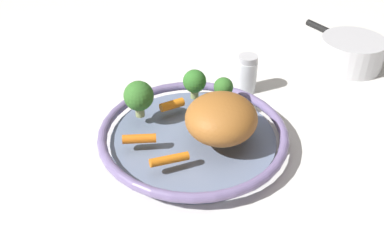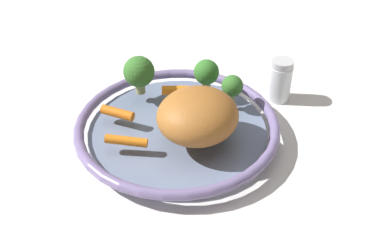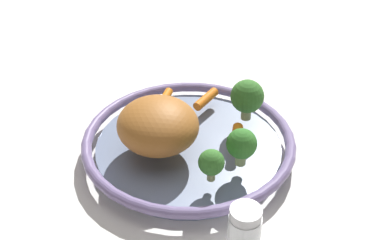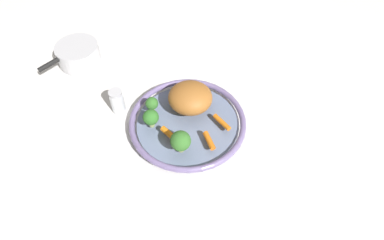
{
  "view_description": "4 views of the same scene",
  "coord_description": "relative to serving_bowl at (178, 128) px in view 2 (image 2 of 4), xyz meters",
  "views": [
    {
      "loc": [
        0.25,
        -0.61,
        0.53
      ],
      "look_at": [
        0.01,
        -0.02,
        0.07
      ],
      "focal_mm": 41.59,
      "sensor_mm": 36.0,
      "label": 1
    },
    {
      "loc": [
        0.47,
        -0.36,
        0.49
      ],
      "look_at": [
        0.03,
        0.01,
        0.05
      ],
      "focal_mm": 40.79,
      "sensor_mm": 36.0,
      "label": 2
    },
    {
      "loc": [
        0.3,
        0.6,
        0.54
      ],
      "look_at": [
        -0.01,
        0.0,
        0.07
      ],
      "focal_mm": 47.67,
      "sensor_mm": 36.0,
      "label": 3
    },
    {
      "loc": [
        -0.61,
        -0.11,
        0.81
      ],
      "look_at": [
        -0.02,
        -0.02,
        0.06
      ],
      "focal_mm": 31.08,
      "sensor_mm": 36.0,
      "label": 4
    }
  ],
  "objects": [
    {
      "name": "broccoli_floret_large",
      "position": [
        -0.04,
        0.1,
        0.05
      ],
      "size": [
        0.05,
        0.05,
        0.06
      ],
      "color": "#97A966",
      "rests_on": "serving_bowl"
    },
    {
      "name": "serving_bowl",
      "position": [
        0.0,
        0.0,
        0.0
      ],
      "size": [
        0.35,
        0.35,
        0.04
      ],
      "color": "slate",
      "rests_on": "ground_plane"
    },
    {
      "name": "salt_shaker",
      "position": [
        0.03,
        0.23,
        0.02
      ],
      "size": [
        0.04,
        0.04,
        0.09
      ],
      "color": "silver",
      "rests_on": "ground_plane"
    },
    {
      "name": "roast_chicken_piece",
      "position": [
        0.05,
        -0.0,
        0.06
      ],
      "size": [
        0.13,
        0.14,
        0.08
      ],
      "primitive_type": "ellipsoid",
      "rotation": [
        0.0,
        0.0,
        1.62
      ],
      "color": "#A66429",
      "rests_on": "serving_bowl"
    },
    {
      "name": "ground_plane",
      "position": [
        0.0,
        0.0,
        -0.02
      ],
      "size": [
        2.35,
        2.35,
        0.0
      ],
      "primitive_type": "plane",
      "color": "silver"
    },
    {
      "name": "broccoli_floret_mid",
      "position": [
        -0.11,
        0.0,
        0.06
      ],
      "size": [
        0.06,
        0.06,
        0.07
      ],
      "color": "#9AA666",
      "rests_on": "serving_bowl"
    },
    {
      "name": "baby_carrot_near_rim",
      "position": [
        -0.07,
        -0.07,
        0.03
      ],
      "size": [
        0.06,
        0.04,
        0.02
      ],
      "primitive_type": "cylinder",
      "rotation": [
        1.6,
        0.0,
        2.07
      ],
      "color": "orange",
      "rests_on": "serving_bowl"
    },
    {
      "name": "baby_carrot_back",
      "position": [
        -0.06,
        0.05,
        0.03
      ],
      "size": [
        0.04,
        0.05,
        0.02
      ],
      "primitive_type": "cylinder",
      "rotation": [
        1.6,
        0.0,
        2.5
      ],
      "color": "orange",
      "rests_on": "serving_bowl"
    },
    {
      "name": "baby_carrot_right",
      "position": [
        0.0,
        -0.1,
        0.03
      ],
      "size": [
        0.06,
        0.06,
        0.02
      ],
      "primitive_type": "cylinder",
      "rotation": [
        1.5,
        0.0,
        5.5
      ],
      "color": "orange",
      "rests_on": "serving_bowl"
    },
    {
      "name": "broccoli_floret_edge",
      "position": [
        0.02,
        0.11,
        0.05
      ],
      "size": [
        0.04,
        0.04,
        0.05
      ],
      "color": "#9AA666",
      "rests_on": "serving_bowl"
    }
  ]
}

